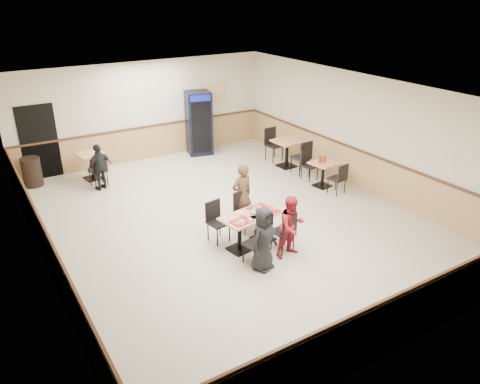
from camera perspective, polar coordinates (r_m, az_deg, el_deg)
ground at (r=10.94m, az=-1.48°, el=-3.42°), size 10.00×10.00×0.00m
room_shell at (r=13.56m, az=-0.46°, el=4.80°), size 10.00×10.00×10.00m
main_table at (r=9.72m, az=1.44°, el=-3.98°), size 1.42×0.87×0.72m
main_chairs at (r=9.70m, az=1.23°, el=-4.19°), size 1.41×1.73×0.91m
diner_woman_left at (r=8.86m, az=2.89°, el=-5.73°), size 0.73×0.58×1.29m
diner_woman_right at (r=9.34m, az=6.32°, el=-4.20°), size 0.66×0.53×1.29m
diner_man_opposite at (r=10.41m, az=0.24°, el=-0.38°), size 0.57×0.41×1.48m
lone_diner at (r=12.89m, az=-16.73°, el=2.94°), size 0.80×0.55×1.26m
tabletop_clutter at (r=9.57m, az=1.84°, el=-2.72°), size 1.18×0.71×0.12m
side_table_near at (r=12.77m, az=10.09°, el=2.58°), size 0.71×0.71×0.69m
side_table_near_chair_south at (r=12.40m, az=11.74°, el=1.69°), size 0.45×0.45×0.87m
side_table_near_chair_north at (r=13.16m, az=8.52°, el=3.25°), size 0.45×0.45×0.87m
side_table_far at (r=14.03m, az=5.75°, el=5.19°), size 0.81×0.81×0.82m
side_table_far_chair_south at (r=13.55m, az=7.41°, el=4.31°), size 0.51×0.51×1.03m
side_table_far_chair_north at (r=14.53m, az=4.19°, el=5.81°), size 0.51×0.51×1.03m
condiment_caddy at (r=12.67m, az=9.94°, el=3.97°), size 0.23×0.06×0.20m
back_table at (r=13.71m, az=-17.66°, el=3.51°), size 0.79×0.79×0.75m
back_table_chair_lone at (r=13.17m, az=-16.96°, el=2.65°), size 0.50×0.50×0.95m
pepsi_cooler at (r=15.08m, az=-5.06°, el=8.38°), size 0.91×0.91×2.00m
trash_bin at (r=13.83m, az=-24.03°, el=2.25°), size 0.51×0.51×0.80m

